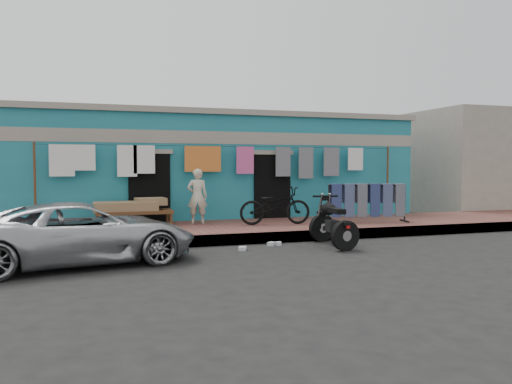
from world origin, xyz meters
name	(u,v)px	position (x,y,z in m)	size (l,w,h in m)	color
ground	(287,255)	(0.00, 0.00, 0.00)	(80.00, 80.00, 0.00)	black
sidewalk	(244,230)	(0.00, 3.00, 0.12)	(28.00, 3.00, 0.25)	brown
curb	(262,238)	(0.00, 1.55, 0.12)	(28.00, 0.10, 0.25)	gray
building	(209,168)	(0.00, 6.99, 1.69)	(12.20, 5.20, 3.36)	#1E6F7F
neighbor_right	(480,162)	(11.00, 7.00, 1.90)	(6.00, 5.00, 3.80)	#9E9384
clothesline	(219,163)	(-0.34, 4.25, 1.83)	(10.06, 0.06, 2.10)	brown
car	(82,232)	(-3.83, 0.29, 0.58)	(1.86, 4.10, 1.15)	#ADADB2
seated_person	(197,196)	(-1.06, 3.69, 0.97)	(0.52, 0.35, 1.44)	beige
bicycle	(275,202)	(0.82, 2.93, 0.84)	(0.65, 1.84, 1.19)	black
motorcycle	(333,221)	(1.38, 0.75, 0.55)	(0.73, 1.73, 1.09)	black
charpoy	(134,213)	(-2.66, 3.75, 0.58)	(1.98, 0.94, 0.67)	brown
jeans_rack	(367,202)	(3.36, 2.67, 0.78)	(2.27, 0.86, 1.07)	black
litter_a	(272,244)	(0.10, 1.20, 0.04)	(0.18, 0.14, 0.08)	silver
litter_b	(279,244)	(0.27, 1.20, 0.04)	(0.15, 0.11, 0.08)	silver
litter_c	(242,249)	(-0.69, 0.81, 0.04)	(0.19, 0.15, 0.08)	silver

